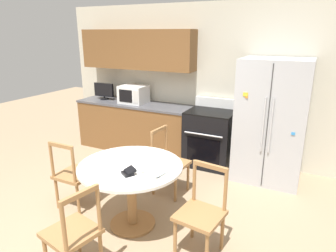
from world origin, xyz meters
name	(u,v)px	position (x,y,z in m)	size (l,w,h in m)	color
ground_plane	(111,234)	(0.00, 0.00, 0.00)	(14.00, 14.00, 0.00)	#9E8466
back_wall	(182,73)	(-0.30, 2.59, 1.45)	(5.20, 0.44, 2.60)	beige
kitchen_counter	(135,126)	(-1.12, 2.29, 0.45)	(2.19, 0.64, 0.90)	brown
refrigerator	(271,121)	(1.30, 2.19, 0.90)	(0.95, 0.80, 1.79)	#B2B5BA
oven_range	(210,138)	(0.36, 2.26, 0.47)	(0.75, 0.68, 1.08)	black
microwave	(134,94)	(-1.13, 2.30, 1.06)	(0.46, 0.40, 0.31)	white
countertop_tv	(104,91)	(-1.79, 2.29, 1.07)	(0.42, 0.16, 0.31)	black
dining_table	(131,178)	(0.11, 0.27, 0.59)	(1.14, 1.14, 0.75)	white
dining_chair_left	(74,175)	(-0.74, 0.28, 0.43)	(0.42, 0.42, 0.90)	#9E7042
dining_chair_near	(73,233)	(0.06, -0.59, 0.43)	(0.50, 0.50, 0.90)	#9E7042
dining_chair_far	(169,163)	(0.16, 1.13, 0.43)	(0.46, 0.46, 0.90)	#9E7042
dining_chair_right	(201,213)	(0.97, 0.20, 0.43)	(0.47, 0.47, 0.90)	#9E7042
candle_glass	(147,153)	(0.15, 0.58, 0.78)	(0.08, 0.08, 0.08)	silver
wallet	(129,172)	(0.23, 0.07, 0.78)	(0.17, 0.17, 0.07)	black
mail_stack	(159,170)	(0.46, 0.28, 0.76)	(0.32, 0.36, 0.02)	white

